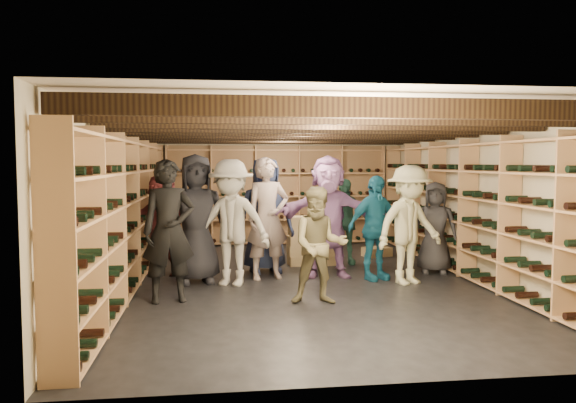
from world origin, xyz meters
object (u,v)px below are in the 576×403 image
Objects in this scene: person_0 at (196,219)px; person_10 at (344,222)px; person_3 at (409,225)px; crate_stack_right at (322,250)px; crate_stack_left at (303,241)px; person_9 at (231,223)px; crate_loose at (377,252)px; person_7 at (268,218)px; person_4 at (375,228)px; person_2 at (319,245)px; person_12 at (435,227)px; person_11 at (328,216)px; person_6 at (265,215)px; person_1 at (169,231)px; person_5 at (162,224)px.

person_0 reaches higher than person_10.
crate_stack_right is at bearing 98.58° from person_3.
crate_stack_left is 0.46× the size of person_9.
crate_stack_left reaches higher than crate_loose.
person_7 is 1.02× the size of person_9.
person_10 is at bearing 77.42° from person_4.
person_0 is at bearing 143.60° from person_2.
person_0 is 3.81m from person_12.
crate_stack_left is at bearing 104.03° from person_4.
person_2 is at bearing -124.57° from person_12.
person_7 reaches higher than person_12.
person_11 is (-0.66, 0.29, 0.15)m from person_4.
crate_stack_right is 0.29× the size of person_6.
person_1 is at bearing -139.94° from crate_loose.
crate_stack_right is at bearing 63.64° from person_9.
person_11 is (-0.10, -1.05, 0.69)m from crate_stack_right.
person_4 is at bearing 118.27° from person_3.
person_4 is at bearing 7.35° from person_1.
crate_loose is 2.55m from person_3.
person_0 is 1.09× the size of person_3.
person_11 is (-1.31, -1.77, 0.86)m from crate_loose.
person_11 reaches higher than crate_loose.
crate_stack_left is at bearing 70.27° from person_9.
person_9 is at bearing 163.08° from person_4.
person_0 is at bearing -152.97° from person_6.
person_6 is at bearing 79.68° from person_9.
person_10 is (0.40, -0.00, 0.50)m from crate_stack_right.
crate_loose is 0.27× the size of person_9.
person_9 reaches higher than person_1.
crate_stack_left is at bearing 41.57° from person_7.
person_0 is 2.16m from person_2.
person_6 is (1.09, 0.70, -0.02)m from person_0.
person_11 is at bearing -95.53° from crate_stack_right.
person_3 is at bearing -59.97° from person_4.
person_3 reaches higher than person_5.
crate_stack_left is at bearing -155.05° from crate_loose.
crate_stack_left is at bearing 91.84° from person_2.
person_2 is 2.22m from person_6.
person_0 is 2.03m from person_11.
person_10 is (2.01, 1.45, -0.17)m from person_9.
crate_stack_left is 2.20m from person_3.
crate_stack_right is 0.30× the size of person_7.
person_9 is 1.24× the size of person_12.
person_6 is at bearing 41.49° from person_1.
person_3 is 0.92× the size of person_11.
person_7 is at bearing -160.06° from person_12.
person_4 is at bearing 8.48° from person_5.
person_3 is 1.26m from person_11.
person_9 is 3.33m from person_12.
person_11 is (0.23, -1.05, 0.52)m from crate_stack_left.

